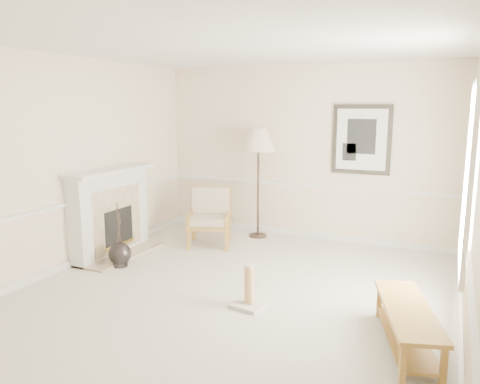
{
  "coord_description": "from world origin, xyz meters",
  "views": [
    {
      "loc": [
        2.29,
        -4.83,
        2.23
      ],
      "look_at": [
        -0.25,
        0.7,
        1.1
      ],
      "focal_mm": 35.0,
      "sensor_mm": 36.0,
      "label": 1
    }
  ],
  "objects_px": {
    "bench": "(407,321)",
    "scratching_post": "(249,293)",
    "armchair": "(210,214)",
    "floor_lamp": "(259,143)",
    "floor_vase": "(120,255)"
  },
  "relations": [
    {
      "from": "bench",
      "to": "armchair",
      "type": "bearing_deg",
      "value": 145.84
    },
    {
      "from": "armchair",
      "to": "floor_lamp",
      "type": "xyz_separation_m",
      "value": [
        0.57,
        0.68,
        1.13
      ]
    },
    {
      "from": "floor_vase",
      "to": "bench",
      "type": "height_order",
      "value": "floor_vase"
    },
    {
      "from": "floor_vase",
      "to": "armchair",
      "type": "xyz_separation_m",
      "value": [
        0.61,
        1.53,
        0.32
      ]
    },
    {
      "from": "armchair",
      "to": "bench",
      "type": "xyz_separation_m",
      "value": [
        3.27,
        -2.22,
        -0.23
      ]
    },
    {
      "from": "floor_vase",
      "to": "floor_lamp",
      "type": "relative_size",
      "value": 0.51
    },
    {
      "from": "bench",
      "to": "scratching_post",
      "type": "height_order",
      "value": "scratching_post"
    },
    {
      "from": "armchair",
      "to": "floor_lamp",
      "type": "bearing_deg",
      "value": 27.51
    },
    {
      "from": "floor_vase",
      "to": "armchair",
      "type": "relative_size",
      "value": 1.0
    },
    {
      "from": "floor_lamp",
      "to": "floor_vase",
      "type": "bearing_deg",
      "value": -118.02
    },
    {
      "from": "floor_vase",
      "to": "scratching_post",
      "type": "distance_m",
      "value": 2.24
    },
    {
      "from": "bench",
      "to": "scratching_post",
      "type": "relative_size",
      "value": 2.86
    },
    {
      "from": "scratching_post",
      "to": "bench",
      "type": "bearing_deg",
      "value": -7.02
    },
    {
      "from": "floor_vase",
      "to": "bench",
      "type": "bearing_deg",
      "value": -9.99
    },
    {
      "from": "armchair",
      "to": "scratching_post",
      "type": "xyz_separation_m",
      "value": [
        1.57,
        -2.01,
        -0.33
      ]
    }
  ]
}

